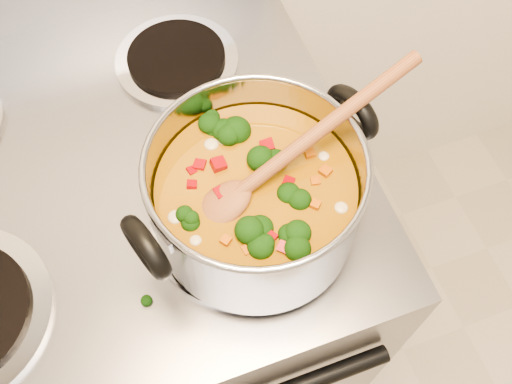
# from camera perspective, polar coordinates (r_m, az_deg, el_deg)

# --- Properties ---
(electric_range) EXTENTS (0.74, 0.67, 1.08)m
(electric_range) POSITION_cam_1_polar(r_m,az_deg,el_deg) (1.20, -11.46, -9.42)
(electric_range) COLOR gray
(electric_range) RESTS_ON ground
(stockpot) EXTENTS (0.31, 0.25, 0.15)m
(stockpot) POSITION_cam_1_polar(r_m,az_deg,el_deg) (0.66, 0.02, -0.46)
(stockpot) COLOR #A0A0A8
(stockpot) RESTS_ON electric_range
(wooden_spoon) EXTENTS (0.30, 0.10, 0.11)m
(wooden_spoon) POSITION_cam_1_polar(r_m,az_deg,el_deg) (0.62, 1.63, 2.48)
(wooden_spoon) COLOR brown
(wooden_spoon) RESTS_ON stockpot
(cooktop_crumbs) EXTENTS (0.29, 0.07, 0.01)m
(cooktop_crumbs) POSITION_cam_1_polar(r_m,az_deg,el_deg) (0.69, 0.59, -9.38)
(cooktop_crumbs) COLOR black
(cooktop_crumbs) RESTS_ON electric_range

